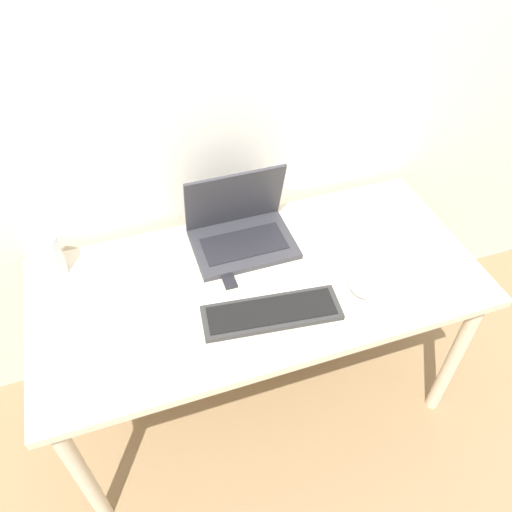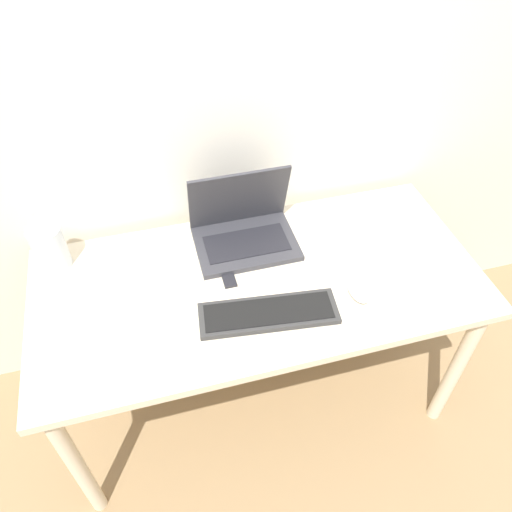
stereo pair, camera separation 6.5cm
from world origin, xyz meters
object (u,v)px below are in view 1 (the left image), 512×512
keyboard (271,313)px  mp3_player (229,282)px  vase (42,250)px  laptop (239,228)px  mouse (359,286)px

keyboard → mp3_player: 0.18m
vase → laptop: bearing=-4.1°
laptop → keyboard: (-0.01, -0.34, -0.05)m
vase → keyboard: bearing=-32.2°
laptop → vase: laptop is taller
laptop → mouse: (0.28, -0.34, -0.04)m
mouse → vase: vase is taller
keyboard → mp3_player: keyboard is taller
mouse → vase: (-0.91, 0.38, 0.09)m
laptop → mp3_player: (-0.09, -0.18, -0.05)m
keyboard → vase: size_ratio=1.96×
laptop → keyboard: 0.35m
vase → mp3_player: 0.59m
laptop → mp3_player: 0.21m
keyboard → mp3_player: bearing=116.5°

